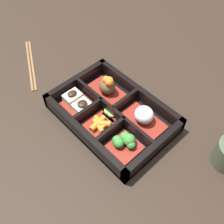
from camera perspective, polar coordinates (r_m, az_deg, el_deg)
The scene contains 10 objects.
ground_plane at distance 0.65m, azimuth 0.00°, elevation -1.34°, with size 3.00×3.00×0.00m, color black.
bento_base at distance 0.65m, azimuth 0.00°, elevation -1.08°, with size 0.29×0.20×0.01m.
bento_rim at distance 0.63m, azimuth -0.09°, elevation -0.24°, with size 0.29×0.20×0.04m.
bowl_stew at distance 0.68m, azimuth -1.02°, elevation 5.50°, with size 0.11×0.06×0.06m.
bowl_rice at distance 0.62m, azimuth 6.92°, elevation -1.00°, with size 0.11×0.06×0.05m.
bowl_tofu at distance 0.66m, azimuth -7.52°, elevation 2.11°, with size 0.08×0.07×0.04m.
bowl_carrots at distance 0.62m, azimuth -2.74°, elevation -2.58°, with size 0.06×0.07×0.02m.
bowl_greens at distance 0.59m, azimuth 2.74°, elevation -6.57°, with size 0.07×0.07×0.03m.
bowl_pickles at distance 0.64m, azimuth -0.09°, elevation -0.09°, with size 0.04×0.03×0.01m.
chopsticks at distance 0.82m, azimuth -17.28°, elevation 10.02°, with size 0.20×0.12×0.01m.
Camera 1 is at (0.28, -0.27, 0.53)m, focal length 42.00 mm.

